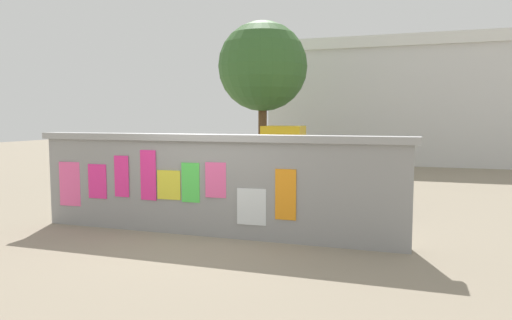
# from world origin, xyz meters

# --- Properties ---
(ground) EXTENTS (60.00, 60.00, 0.00)m
(ground) POSITION_xyz_m (0.00, 8.00, 0.00)
(ground) COLOR gray
(poster_wall) EXTENTS (7.04, 0.42, 1.81)m
(poster_wall) POSITION_xyz_m (-0.01, -0.00, 0.93)
(poster_wall) COLOR gray
(poster_wall) RESTS_ON ground
(auto_rickshaw_truck) EXTENTS (3.72, 1.80, 1.85)m
(auto_rickshaw_truck) POSITION_xyz_m (-1.38, 6.47, 0.90)
(auto_rickshaw_truck) COLOR black
(auto_rickshaw_truck) RESTS_ON ground
(motorcycle) EXTENTS (1.89, 0.59, 0.87)m
(motorcycle) POSITION_xyz_m (2.43, 2.94, 0.46)
(motorcycle) COLOR black
(motorcycle) RESTS_ON ground
(bicycle_near) EXTENTS (1.68, 0.52, 0.95)m
(bicycle_near) POSITION_xyz_m (1.06, 4.72, 0.36)
(bicycle_near) COLOR black
(bicycle_near) RESTS_ON ground
(person_walking) EXTENTS (0.38, 0.38, 1.62)m
(person_walking) POSITION_xyz_m (1.26, 1.83, 0.99)
(person_walking) COLOR #3F994C
(person_walking) RESTS_ON ground
(person_bystander) EXTENTS (0.38, 0.38, 1.62)m
(person_bystander) POSITION_xyz_m (-1.33, 3.45, 0.99)
(person_bystander) COLOR #338CBF
(person_bystander) RESTS_ON ground
(tree_roadside) EXTENTS (3.35, 3.35, 5.69)m
(tree_roadside) POSITION_xyz_m (-1.96, 9.30, 4.00)
(tree_roadside) COLOR brown
(tree_roadside) RESTS_ON ground
(building_background) EXTENTS (13.82, 5.77, 5.66)m
(building_background) POSITION_xyz_m (3.75, 16.29, 2.85)
(building_background) COLOR silver
(building_background) RESTS_ON ground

